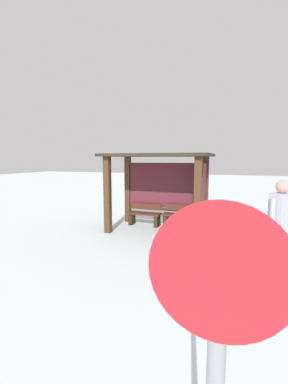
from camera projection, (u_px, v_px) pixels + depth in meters
ground_plane at (157, 230)px, 7.99m from camera, size 60.00×60.00×0.00m
bus_shelter at (163, 175)px, 7.93m from camera, size 3.11×1.95×2.34m
bench_left_inside at (145, 216)px, 8.58m from camera, size 1.09×0.41×0.70m
bench_center_inside at (180, 218)px, 8.16m from camera, size 1.09×0.40×0.74m
person_walking at (280, 220)px, 4.75m from camera, size 0.46×0.53×1.81m
dog at (222, 241)px, 5.36m from camera, size 0.81×0.60×0.69m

